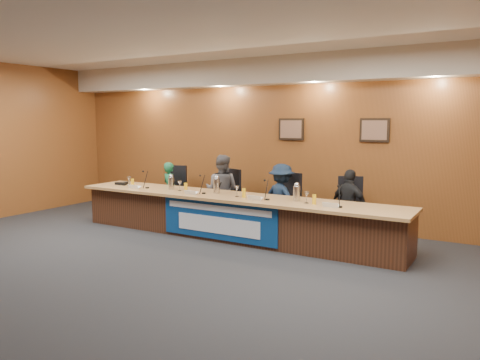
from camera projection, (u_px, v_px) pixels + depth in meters
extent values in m
plane|color=black|center=(134.00, 277.00, 6.08)|extent=(10.00, 10.00, 0.00)
cube|color=silver|center=(126.00, 22.00, 5.67)|extent=(10.00, 8.00, 0.04)
cube|color=brown|center=(273.00, 142.00, 9.28)|extent=(10.00, 0.04, 3.20)
cube|color=beige|center=(268.00, 71.00, 8.90)|extent=(10.00, 0.50, 0.50)
cube|color=#3E2113|center=(231.00, 218.00, 8.08)|extent=(6.00, 0.80, 0.70)
cube|color=#A97946|center=(230.00, 197.00, 7.99)|extent=(6.10, 0.95, 0.05)
cube|color=navy|center=(218.00, 220.00, 7.72)|extent=(2.20, 0.02, 0.65)
cube|color=silver|center=(217.00, 209.00, 7.68)|extent=(2.00, 0.01, 0.10)
cube|color=silver|center=(218.00, 225.00, 7.72)|extent=(1.60, 0.01, 0.28)
cube|color=black|center=(291.00, 129.00, 9.02)|extent=(0.52, 0.04, 0.42)
cube|color=black|center=(375.00, 130.00, 8.21)|extent=(0.52, 0.04, 0.42)
imported|color=#175E39|center=(170.00, 190.00, 9.66)|extent=(0.50, 0.43, 1.17)
imported|color=#545358|center=(222.00, 190.00, 9.00)|extent=(0.76, 0.65, 1.37)
imported|color=#101E33|center=(281.00, 199.00, 8.36)|extent=(0.92, 0.70, 1.26)
imported|color=black|center=(349.00, 206.00, 7.73)|extent=(0.77, 0.51, 1.22)
cube|color=black|center=(173.00, 195.00, 9.76)|extent=(0.58, 0.58, 0.08)
cube|color=black|center=(225.00, 200.00, 9.11)|extent=(0.61, 0.61, 0.08)
cube|color=black|center=(284.00, 206.00, 8.46)|extent=(0.61, 0.61, 0.08)
cube|color=black|center=(351.00, 213.00, 7.83)|extent=(0.63, 0.63, 0.08)
cube|color=white|center=(133.00, 186.00, 8.74)|extent=(0.24, 0.08, 0.10)
cylinder|color=black|center=(147.00, 188.00, 8.80)|extent=(0.07, 0.07, 0.02)
cylinder|color=yellow|center=(133.00, 183.00, 9.04)|extent=(0.06, 0.06, 0.15)
cylinder|color=silver|center=(129.00, 181.00, 9.13)|extent=(0.08, 0.08, 0.18)
cube|color=white|center=(190.00, 192.00, 8.06)|extent=(0.24, 0.08, 0.10)
cylinder|color=black|center=(204.00, 193.00, 8.15)|extent=(0.07, 0.07, 0.02)
cylinder|color=yellow|center=(186.00, 187.00, 8.43)|extent=(0.06, 0.06, 0.15)
cylinder|color=silver|center=(180.00, 186.00, 8.46)|extent=(0.08, 0.08, 0.18)
cube|color=white|center=(254.00, 197.00, 7.49)|extent=(0.24, 0.08, 0.10)
cylinder|color=black|center=(267.00, 199.00, 7.50)|extent=(0.07, 0.07, 0.02)
cylinder|color=yellow|center=(244.00, 193.00, 7.74)|extent=(0.06, 0.06, 0.15)
cylinder|color=silver|center=(237.00, 191.00, 7.81)|extent=(0.08, 0.08, 0.18)
cube|color=white|center=(330.00, 205.00, 6.85)|extent=(0.24, 0.08, 0.10)
cylinder|color=black|center=(340.00, 207.00, 6.85)|extent=(0.07, 0.07, 0.02)
cylinder|color=yellow|center=(314.00, 199.00, 7.11)|extent=(0.06, 0.06, 0.15)
cylinder|color=silver|center=(307.00, 198.00, 7.19)|extent=(0.08, 0.08, 0.18)
cylinder|color=silver|center=(171.00, 183.00, 8.63)|extent=(0.11, 0.11, 0.22)
cylinder|color=silver|center=(217.00, 186.00, 8.19)|extent=(0.11, 0.11, 0.26)
cylinder|color=silver|center=(297.00, 194.00, 7.40)|extent=(0.12, 0.12, 0.24)
cylinder|color=black|center=(123.00, 184.00, 9.28)|extent=(0.32, 0.32, 0.05)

